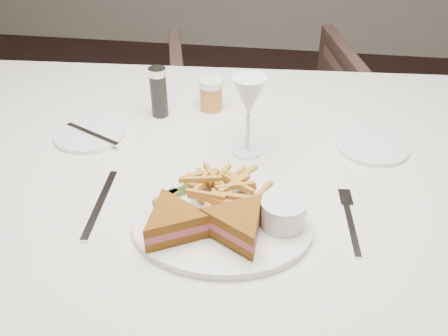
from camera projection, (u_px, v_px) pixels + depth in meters
name	position (u px, v px, depth m)	size (l,w,h in m)	color
table	(227.00, 296.00, 1.24)	(1.59, 1.06, 0.75)	silver
chair_far	(262.00, 123.00, 1.97)	(0.70, 0.65, 0.72)	#46322B
table_setting	(224.00, 179.00, 0.94)	(0.79, 0.61, 0.18)	white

